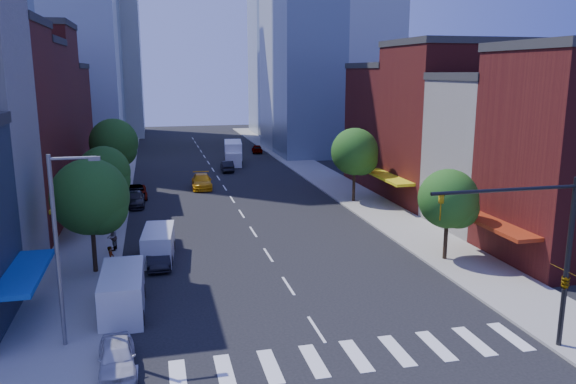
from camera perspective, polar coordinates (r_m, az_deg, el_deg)
name	(u,v)px	position (r m, az deg, el deg)	size (l,w,h in m)	color
ground	(316,329)	(29.05, 2.91, -13.77)	(220.00, 220.00, 0.00)	black
sidewalk_left	(110,185)	(66.41, -17.66, 0.64)	(5.00, 120.00, 0.15)	gray
sidewalk_right	(322,176)	(69.19, 3.44, 1.64)	(5.00, 120.00, 0.15)	gray
crosswalk	(335,358)	(26.50, 4.83, -16.49)	(19.00, 3.00, 0.01)	silver
bldg_left_4	(16,113)	(64.08, -25.95, 7.21)	(12.00, 9.00, 17.00)	#591615
bldg_left_5	(35,124)	(73.52, -24.28, 6.27)	(12.00, 10.00, 13.00)	#531414
bldg_right_1	(511,155)	(49.60, 21.70, 3.55)	(12.00, 8.00, 12.00)	#B9B4AA
bldg_right_2	(455,126)	(56.95, 16.62, 6.44)	(12.00, 10.00, 15.00)	#591615
bldg_right_3	(409,127)	(65.84, 12.20, 6.50)	(12.00, 10.00, 13.00)	#531414
traffic_signal	(557,264)	(28.27, 25.65, -6.65)	(7.24, 2.24, 8.00)	black
streetlight	(60,239)	(27.38, -22.11, -4.47)	(2.25, 0.25, 9.00)	slate
tree_left_near	(93,200)	(36.98, -19.22, -0.74)	(4.80, 4.80, 7.30)	black
tree_left_mid	(106,174)	(47.79, -18.00, 1.73)	(4.20, 4.20, 6.65)	black
tree_left_far	(115,144)	(61.51, -17.13, 4.64)	(5.00, 5.00, 7.75)	black
tree_right_near	(451,201)	(39.06, 16.19, -0.90)	(4.00, 4.00, 6.20)	black
tree_right_far	(356,154)	(54.99, 6.96, 3.90)	(4.60, 4.60, 7.20)	black
parked_car_front	(117,357)	(26.22, -16.99, -15.73)	(1.56, 3.89, 1.33)	silver
parked_car_second	(157,255)	(38.52, -13.14, -6.29)	(1.50, 4.30, 1.42)	black
parked_car_third	(135,192)	(59.14, -15.24, 0.00)	(2.21, 4.79, 1.33)	#999999
parked_car_rear	(135,199)	(55.74, -15.32, -0.72)	(1.90, 4.68, 1.36)	black
cargo_van_near	(123,293)	(31.54, -16.46, -9.85)	(2.25, 5.43, 2.31)	silver
cargo_van_far	(158,245)	(39.72, -13.04, -5.22)	(2.40, 5.07, 2.09)	silver
taxi	(202,181)	(62.75, -8.75, 1.07)	(2.15, 5.29, 1.53)	#FAAC0D
traffic_car_oncoming	(227,166)	(72.95, -6.20, 2.63)	(1.46, 4.18, 1.38)	black
traffic_car_far	(257,149)	(89.23, -3.16, 4.40)	(1.55, 3.85, 1.31)	#999999
box_truck	(233,154)	(78.53, -5.59, 3.90)	(3.17, 7.91, 3.10)	silver
pedestrian_near	(111,258)	(37.89, -17.53, -6.45)	(0.59, 0.39, 1.62)	#999999
pedestrian_far	(112,237)	(41.99, -17.47, -4.41)	(0.94, 0.73, 1.94)	#999999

